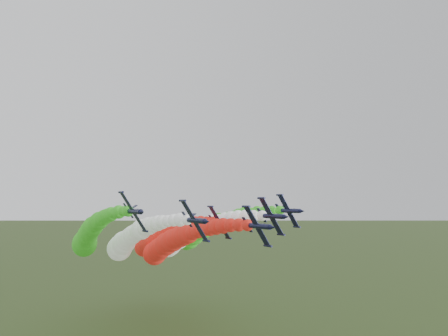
{
  "coord_description": "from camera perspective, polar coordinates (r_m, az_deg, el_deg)",
  "views": [
    {
      "loc": [
        -58.81,
        -84.71,
        42.76
      ],
      "look_at": [
        -7.64,
        3.24,
        50.65
      ],
      "focal_mm": 35.0,
      "sensor_mm": 36.0,
      "label": 1
    }
  ],
  "objects": [
    {
      "name": "jet_outer_left",
      "position": [
        155.15,
        -17.24,
        -8.44
      ],
      "size": [
        14.63,
        87.67,
        22.84
      ],
      "rotation": [
        0.0,
        0.99,
        0.0
      ],
      "color": "black",
      "rests_on": "ground"
    },
    {
      "name": "jet_lead",
      "position": [
        144.92,
        -7.1,
        -9.81
      ],
      "size": [
        14.42,
        87.46,
        22.64
      ],
      "rotation": [
        0.0,
        0.99,
        0.0
      ],
      "color": "black",
      "rests_on": "ground"
    },
    {
      "name": "jet_inner_left",
      "position": [
        147.82,
        -12.54,
        -9.37
      ],
      "size": [
        13.85,
        86.89,
        22.07
      ],
      "rotation": [
        0.0,
        0.99,
        0.0
      ],
      "color": "black",
      "rests_on": "ground"
    },
    {
      "name": "jet_outer_right",
      "position": [
        167.28,
        -2.86,
        -8.28
      ],
      "size": [
        14.14,
        87.18,
        22.35
      ],
      "rotation": [
        0.0,
        0.99,
        0.0
      ],
      "color": "black",
      "rests_on": "ground"
    },
    {
      "name": "jet_inner_right",
      "position": [
        154.69,
        -5.55,
        -9.03
      ],
      "size": [
        14.34,
        87.38,
        22.56
      ],
      "rotation": [
        0.0,
        0.99,
        0.0
      ],
      "color": "black",
      "rests_on": "ground"
    },
    {
      "name": "jet_trail",
      "position": [
        169.17,
        -8.99,
        -9.15
      ],
      "size": [
        13.93,
        86.96,
        22.14
      ],
      "rotation": [
        0.0,
        0.99,
        0.0
      ],
      "color": "black",
      "rests_on": "ground"
    }
  ]
}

